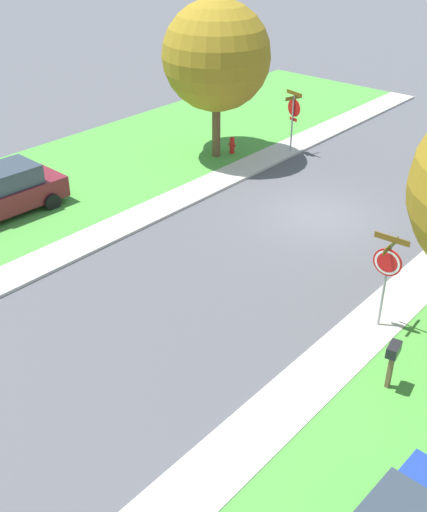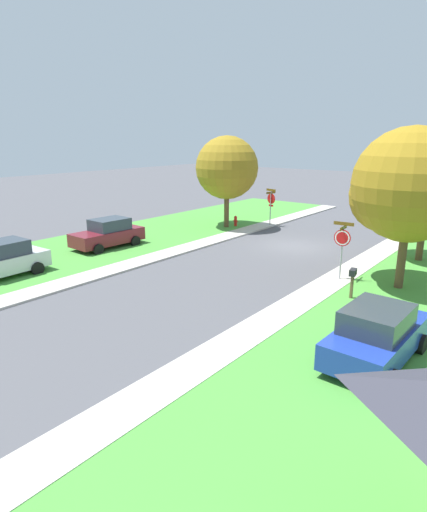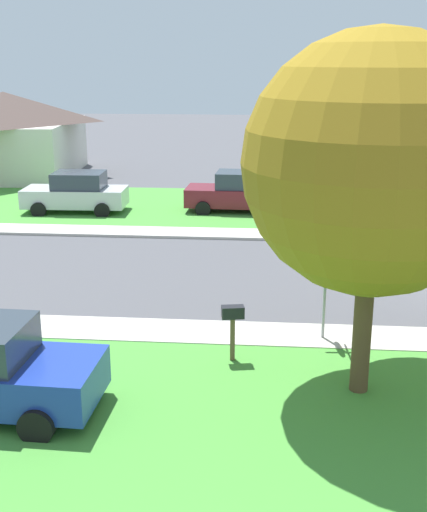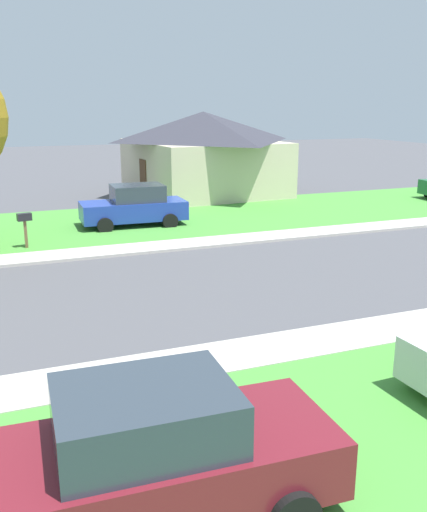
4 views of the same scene
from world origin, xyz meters
name	(u,v)px [view 1 (image 1 of 4)]	position (x,y,z in m)	size (l,w,h in m)	color
ground_plane	(319,216)	(0.00, 0.00, 0.00)	(120.00, 120.00, 0.00)	#4C4C51
sidewalk_west	(185,498)	(-4.70, 12.00, 0.05)	(1.40, 56.00, 0.10)	#B7B2A8
stop_sign_near_corner	(293,112)	(4.33, -4.42, 1.88)	(0.90, 0.90, 2.77)	#9E9EA3
stop_sign_far_corner	(387,267)	(-4.82, 4.65, 1.89)	(0.92, 0.92, 2.77)	#9E9EA3
car_maroon_across_road	(5,192)	(8.53, 7.26, 0.87)	(2.17, 4.37, 1.76)	maroon
tree_sidewalk_mid	(214,58)	(6.77, -2.05, 4.19)	(4.77, 4.44, 6.56)	brown
fire_hydrant	(232,145)	(6.18, -2.56, 0.44)	(0.38, 0.22, 0.83)	red
mailbox	(393,355)	(-6.15, 6.66, 1.01)	(0.32, 0.52, 1.31)	brown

